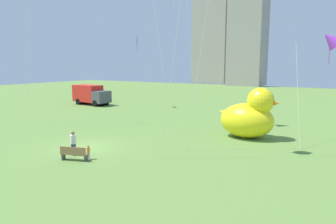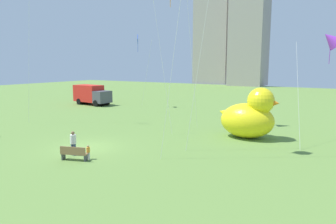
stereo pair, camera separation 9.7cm
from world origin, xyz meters
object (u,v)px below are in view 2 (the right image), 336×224
Objects in this scene: person_adult at (73,142)px; person_child at (88,152)px; kite_blue at (138,42)px; park_bench at (74,153)px; kite_purple at (331,39)px; giant_inflatable_duck at (249,116)px; box_truck at (92,95)px.

person_adult reaches higher than person_child.
person_child is at bearing -61.11° from kite_blue.
kite_purple reaches higher than park_bench.
kite_blue reaches higher than park_bench.
park_bench is at bearing -122.80° from giant_inflatable_duck.
giant_inflatable_duck reaches higher than park_bench.
kite_purple is at bearing 43.18° from person_child.
kite_purple is 0.85× the size of kite_blue.
person_child is (0.56, 0.66, 0.02)m from park_bench.
person_adult is 24.36m from kite_blue.
person_adult is 0.26× the size of box_truck.
person_child is 25.22m from kite_blue.
box_truck is at bearing 161.78° from giant_inflatable_duck.
kite_blue is (-11.51, 20.85, 8.32)m from person_child.
person_child is 18.13m from kite_purple.
kite_blue is at bearing 115.87° from person_adult.
park_bench is 0.35× the size of giant_inflatable_duck.
box_truck reaches higher than park_bench.
person_child is (1.46, -0.13, -0.38)m from person_adult.
kite_purple is at bearing 39.64° from person_adult.
giant_inflatable_duck is 22.07m from kite_blue.
person_adult is 1.51m from person_child.
park_bench is 0.21× the size of kite_purple.
giant_inflatable_duck is (6.84, 10.82, 1.24)m from person_child.
person_adult is 0.16× the size of kite_blue.
kite_blue is at bearing 151.35° from giant_inflatable_duck.
person_child reaches higher than park_bench.
person_child is at bearing -122.29° from giant_inflatable_duck.
person_child is 27.13m from box_truck.
giant_inflatable_duck reaches higher than person_adult.
kite_blue is at bearing 116.96° from park_bench.
giant_inflatable_duck is 27.21m from box_truck.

